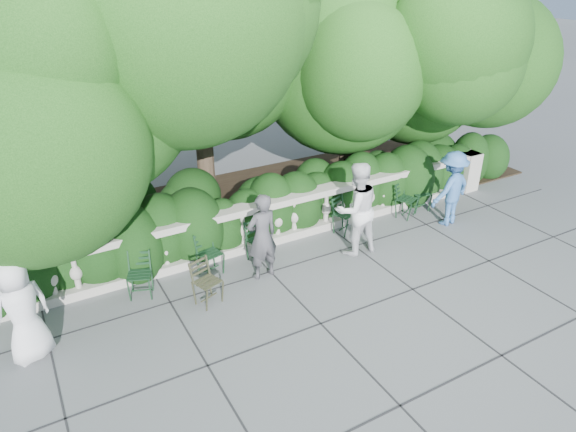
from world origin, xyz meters
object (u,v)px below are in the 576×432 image
chair_e (422,212)px  chair_f (410,218)px  chair_b (263,263)px  person_woman_grey (262,237)px  person_older_blue (451,189)px  person_casual_man (356,209)px  chair_weathered (215,306)px  person_businessman (21,310)px  chair_a (216,277)px  chair_c (142,300)px  chair_d (349,234)px

chair_e → chair_f: 0.45m
chair_b → person_woman_grey: 0.96m
person_older_blue → person_casual_man: bearing=-9.1°
chair_weathered → person_businessman: 3.00m
chair_a → chair_f: bearing=-12.2°
chair_c → chair_weathered: 1.33m
chair_b → chair_e: 4.31m
chair_a → chair_e: bearing=-11.2°
chair_e → person_older_blue: (0.11, -0.67, 0.86)m
chair_weathered → person_casual_man: person_casual_man is taller
person_woman_grey → person_older_blue: 4.63m
person_businessman → person_casual_man: size_ratio=0.89×
chair_b → person_businessman: (-4.26, -0.66, 0.86)m
chair_c → person_woman_grey: size_ratio=0.49×
chair_e → person_businessman: size_ratio=0.49×
chair_b → chair_weathered: bearing=-157.0°
chair_d → chair_a: bearing=161.0°
chair_a → person_woman_grey: person_woman_grey is taller
chair_d → chair_e: bearing=-20.4°
chair_a → chair_weathered: bearing=-126.3°
chair_weathered → person_businessman: (-2.87, 0.19, 0.86)m
chair_d → person_casual_man: bearing=-140.0°
chair_f → person_older_blue: 1.17m
person_older_blue → chair_f: bearing=-55.3°
chair_d → person_older_blue: person_older_blue is taller
chair_weathered → chair_f: bearing=-9.7°
person_businessman → person_older_blue: person_businessman is taller
chair_f → person_older_blue: bearing=-71.0°
chair_b → chair_f: size_ratio=1.00×
chair_c → person_woman_grey: person_woman_grey is taller
person_businessman → person_older_blue: bearing=156.2°
person_casual_man → person_older_blue: 2.59m
chair_e → person_woman_grey: size_ratio=0.49×
chair_a → chair_f: 4.89m
chair_a → person_woman_grey: size_ratio=0.49×
person_woman_grey → chair_c: bearing=-14.5°
chair_b → chair_c: (-2.46, -0.05, 0.00)m
chair_f → chair_d: bearing=153.3°
chair_d → chair_weathered: 3.69m
chair_f → chair_weathered: bearing=165.3°
chair_c → person_casual_man: size_ratio=0.43×
chair_d → chair_f: (1.70, -0.07, 0.00)m
chair_a → person_casual_man: size_ratio=0.43×
chair_f → chair_e: bearing=-11.7°
chair_f → person_casual_man: (-2.04, -0.56, 0.97)m
chair_d → person_businessman: 6.53m
person_casual_man → person_older_blue: (2.59, -0.01, -0.11)m
chair_b → chair_e: (4.31, 0.15, 0.00)m
chair_c → chair_e: 6.76m
chair_e → chair_weathered: same height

